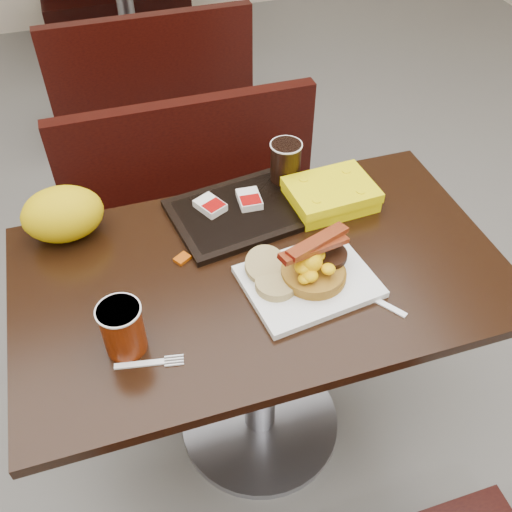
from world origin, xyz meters
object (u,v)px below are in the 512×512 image
object	(u,v)px
coffee_cup_near	(123,329)
hashbrown_sleeve_left	(210,206)
tray	(244,212)
pancake_stack	(314,272)
bench_near_n	(203,214)
table_far	(127,16)
fork	(139,364)
table_near	(260,359)
knife	(372,298)
hashbrown_sleeve_right	(249,199)
platter	(309,281)
coffee_cup_far	(286,162)
bench_far_s	(148,71)
paper_bag	(63,214)
clamshell	(331,195)

from	to	relation	value
coffee_cup_near	hashbrown_sleeve_left	world-z (taller)	coffee_cup_near
tray	pancake_stack	bearing A→B (deg)	-81.93
hashbrown_sleeve_left	bench_near_n	bearing A→B (deg)	55.56
table_far	pancake_stack	distance (m)	2.71
bench_near_n	fork	distance (m)	1.03
table_near	bench_near_n	world-z (taller)	table_near
coffee_cup_near	knife	size ratio (longest dim) A/B	0.69
table_far	pancake_stack	world-z (taller)	pancake_stack
pancake_stack	coffee_cup_near	bearing A→B (deg)	-172.91
fork	hashbrown_sleeve_right	xyz separation A→B (m)	(0.38, 0.43, 0.03)
platter	pancake_stack	bearing A→B (deg)	8.44
table_near	hashbrown_sleeve_right	distance (m)	0.47
bench_near_n	pancake_stack	world-z (taller)	pancake_stack
knife	coffee_cup_far	bearing A→B (deg)	151.40
bench_far_s	knife	xyz separation A→B (m)	(0.22, -2.07, 0.39)
table_near	platter	size ratio (longest dim) A/B	3.98
pancake_stack	hashbrown_sleeve_right	bearing A→B (deg)	101.56
table_near	hashbrown_sleeve_right	bearing A→B (deg)	79.78
table_near	bench_far_s	size ratio (longest dim) A/B	1.20
knife	hashbrown_sleeve_right	distance (m)	0.44
knife	hashbrown_sleeve_right	world-z (taller)	hashbrown_sleeve_right
table_far	fork	bearing A→B (deg)	-96.80
knife	hashbrown_sleeve_left	xyz separation A→B (m)	(-0.28, 0.41, 0.03)
table_far	hashbrown_sleeve_left	bearing A→B (deg)	-91.59
bench_far_s	bench_near_n	bearing A→B (deg)	-90.00
pancake_stack	fork	xyz separation A→B (m)	(-0.44, -0.11, -0.03)
table_near	paper_bag	world-z (taller)	paper_bag
bench_near_n	bench_far_s	distance (m)	1.20
tray	knife	bearing A→B (deg)	-71.11
bench_near_n	hashbrown_sleeve_left	bearing A→B (deg)	-98.20
knife	hashbrown_sleeve_right	xyz separation A→B (m)	(-0.18, 0.40, 0.03)
bench_near_n	paper_bag	xyz separation A→B (m)	(-0.44, -0.43, 0.46)
table_far	clamshell	world-z (taller)	clamshell
bench_near_n	table_far	bearing A→B (deg)	90.00
hashbrown_sleeve_left	paper_bag	xyz separation A→B (m)	(-0.38, 0.03, 0.04)
tray	clamshell	world-z (taller)	clamshell
fork	pancake_stack	bearing A→B (deg)	24.66
pancake_stack	knife	distance (m)	0.15
hashbrown_sleeve_left	coffee_cup_far	distance (m)	0.25
bench_far_s	hashbrown_sleeve_left	bearing A→B (deg)	-92.27
bench_far_s	coffee_cup_near	size ratio (longest dim) A/B	8.01
hashbrown_sleeve_right	pancake_stack	bearing A→B (deg)	-74.71
fork	hashbrown_sleeve_right	size ratio (longest dim) A/B	1.81
table_near	clamshell	world-z (taller)	clamshell
fork	hashbrown_sleeve_right	bearing A→B (deg)	58.97
coffee_cup_far	hashbrown_sleeve_right	bearing A→B (deg)	-150.83
fork	bench_far_s	bearing A→B (deg)	91.36
coffee_cup_near	fork	bearing A→B (deg)	-72.53
bench_far_s	fork	size ratio (longest dim) A/B	6.83
coffee_cup_far	coffee_cup_near	bearing A→B (deg)	-139.71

